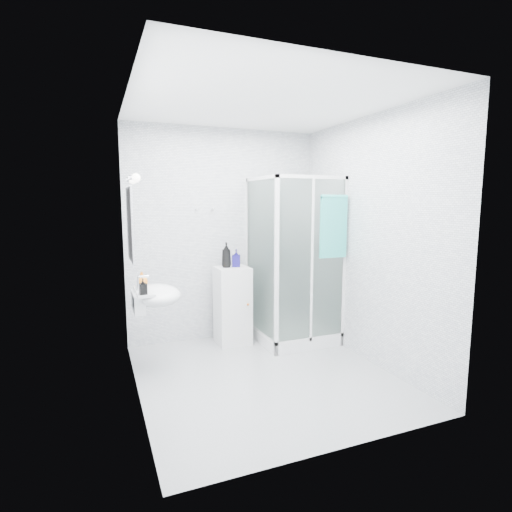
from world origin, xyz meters
name	(u,v)px	position (x,y,z in m)	size (l,w,h in m)	color
room	(265,245)	(0.00, 0.00, 1.30)	(2.40, 2.60, 2.60)	silver
shower_enclosure	(290,306)	(0.67, 0.77, 0.45)	(0.90, 0.95, 2.00)	silver
wall_basin	(154,296)	(-0.99, 0.45, 0.80)	(0.46, 0.56, 0.35)	silver
mirror	(130,224)	(-1.19, 0.45, 1.50)	(0.02, 0.60, 0.70)	white
vanity_lights	(134,179)	(-1.14, 0.45, 1.92)	(0.10, 0.40, 0.08)	silver
wall_hooks	(205,209)	(-0.25, 1.26, 1.62)	(0.23, 0.06, 0.03)	silver
storage_cabinet	(233,305)	(0.01, 1.00, 0.47)	(0.39, 0.41, 0.94)	silver
hand_towel	(334,225)	(0.99, 0.36, 1.45)	(0.33, 0.05, 0.71)	teal
shampoo_bottle_a	(226,255)	(-0.06, 1.02, 1.08)	(0.12, 0.12, 0.30)	black
shampoo_bottle_b	(236,258)	(0.06, 1.02, 1.04)	(0.09, 0.10, 0.21)	#140E59
soap_dispenser_orange	(142,279)	(-1.08, 0.61, 0.94)	(0.12, 0.12, 0.15)	orange
soap_dispenser_black	(143,287)	(-1.11, 0.26, 0.94)	(0.07, 0.07, 0.15)	black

